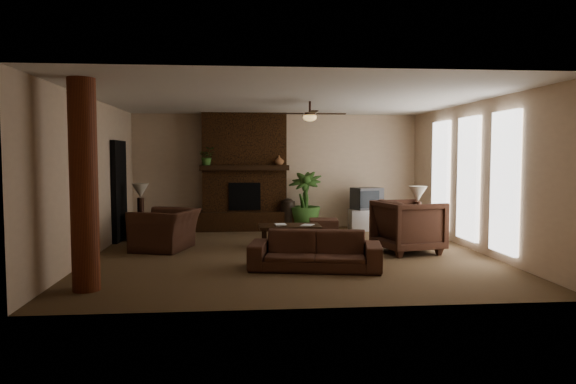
{
  "coord_description": "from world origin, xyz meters",
  "views": [
    {
      "loc": [
        -0.9,
        -9.53,
        1.8
      ],
      "look_at": [
        0.0,
        0.4,
        1.1
      ],
      "focal_mm": 32.91,
      "sensor_mm": 36.0,
      "label": 1
    }
  ],
  "objects": [
    {
      "name": "ottoman",
      "position": [
        0.91,
        1.81,
        0.2
      ],
      "size": [
        0.65,
        0.65,
        0.4
      ],
      "primitive_type": "cube",
      "rotation": [
        0.0,
        0.0,
        -0.09
      ],
      "color": "#462A1E",
      "rests_on": "ground"
    },
    {
      "name": "side_table_left",
      "position": [
        -3.05,
        1.85,
        0.28
      ],
      "size": [
        0.56,
        0.56,
        0.55
      ],
      "primitive_type": "cube",
      "rotation": [
        0.0,
        0.0,
        0.14
      ],
      "color": "black",
      "rests_on": "ground"
    },
    {
      "name": "side_table_right",
      "position": [
        2.49,
        0.33,
        0.28
      ],
      "size": [
        0.66,
        0.66,
        0.55
      ],
      "primitive_type": "cube",
      "rotation": [
        0.0,
        0.0,
        0.42
      ],
      "color": "black",
      "rests_on": "ground"
    },
    {
      "name": "floor_vase",
      "position": [
        0.22,
        2.94,
        0.43
      ],
      "size": [
        0.34,
        0.34,
        0.77
      ],
      "color": "black",
      "rests_on": "ground"
    },
    {
      "name": "ceiling_fan",
      "position": [
        0.4,
        0.3,
        2.53
      ],
      "size": [
        1.35,
        1.35,
        0.37
      ],
      "color": "black",
      "rests_on": "ceiling"
    },
    {
      "name": "sofa",
      "position": [
        0.27,
        -1.39,
        0.4
      ],
      "size": [
        2.13,
        0.98,
        0.8
      ],
      "primitive_type": "imported",
      "rotation": [
        0.0,
        0.0,
        -0.19
      ],
      "color": "#462A1E",
      "rests_on": "ground"
    },
    {
      "name": "coffee_table",
      "position": [
        0.06,
        0.68,
        0.37
      ],
      "size": [
        1.2,
        0.7,
        0.43
      ],
      "color": "black",
      "rests_on": "ground"
    },
    {
      "name": "tv",
      "position": [
        2.12,
        2.82,
        0.76
      ],
      "size": [
        0.77,
        0.7,
        0.52
      ],
      "color": "#343436",
      "rests_on": "tv_stand"
    },
    {
      "name": "floor_plant",
      "position": [
        0.63,
        2.95,
        0.39
      ],
      "size": [
        1.27,
        1.6,
        0.78
      ],
      "primitive_type": "imported",
      "rotation": [
        0.0,
        0.0,
        -0.41
      ],
      "color": "#365D25",
      "rests_on": "ground"
    },
    {
      "name": "log_column",
      "position": [
        -2.95,
        -2.4,
        1.4
      ],
      "size": [
        0.36,
        0.36,
        2.8
      ],
      "primitive_type": "cylinder",
      "color": "brown",
      "rests_on": "ground"
    },
    {
      "name": "book_a",
      "position": [
        -0.23,
        0.64,
        0.57
      ],
      "size": [
        0.22,
        0.04,
        0.29
      ],
      "primitive_type": "imported",
      "rotation": [
        0.0,
        0.0,
        0.07
      ],
      "color": "#999999",
      "rests_on": "coffee_table"
    },
    {
      "name": "mantel_vase",
      "position": [
        0.02,
        2.96,
        1.67
      ],
      "size": [
        0.25,
        0.26,
        0.22
      ],
      "primitive_type": "imported",
      "rotation": [
        0.0,
        0.0,
        -0.15
      ],
      "color": "brown",
      "rests_on": "fireplace"
    },
    {
      "name": "room_shell",
      "position": [
        0.0,
        0.0,
        1.4
      ],
      "size": [
        7.0,
        7.0,
        7.0
      ],
      "color": "brown",
      "rests_on": "ground"
    },
    {
      "name": "armchair_left",
      "position": [
        -2.33,
        0.6,
        0.51
      ],
      "size": [
        1.07,
        1.35,
        1.03
      ],
      "primitive_type": "imported",
      "rotation": [
        0.0,
        0.0,
        -1.87
      ],
      "color": "#462A1E",
      "rests_on": "ground"
    },
    {
      "name": "book_b",
      "position": [
        0.29,
        0.58,
        0.58
      ],
      "size": [
        0.2,
        0.11,
        0.29
      ],
      "primitive_type": "imported",
      "rotation": [
        0.0,
        0.0,
        -0.45
      ],
      "color": "#999999",
      "rests_on": "coffee_table"
    },
    {
      "name": "windows",
      "position": [
        3.45,
        0.2,
        1.35
      ],
      "size": [
        0.08,
        3.65,
        2.35
      ],
      "color": "white",
      "rests_on": "ground"
    },
    {
      "name": "lamp_left",
      "position": [
        -3.0,
        1.79,
        1.0
      ],
      "size": [
        0.46,
        0.46,
        0.65
      ],
      "color": "black",
      "rests_on": "side_table_left"
    },
    {
      "name": "tv_stand",
      "position": [
        2.12,
        2.77,
        0.25
      ],
      "size": [
        0.85,
        0.5,
        0.5
      ],
      "primitive_type": "cube",
      "rotation": [
        0.0,
        0.0,
        0.0
      ],
      "color": "silver",
      "rests_on": "ground"
    },
    {
      "name": "fireplace",
      "position": [
        -0.8,
        3.22,
        1.16
      ],
      "size": [
        2.4,
        0.7,
        2.8
      ],
      "color": "#412511",
      "rests_on": "ground"
    },
    {
      "name": "lamp_right",
      "position": [
        2.52,
        0.36,
        1.0
      ],
      "size": [
        0.38,
        0.38,
        0.65
      ],
      "color": "black",
      "rests_on": "side_table_right"
    },
    {
      "name": "mantel_plant",
      "position": [
        -1.67,
        2.94,
        1.72
      ],
      "size": [
        0.41,
        0.45,
        0.33
      ],
      "primitive_type": "imported",
      "rotation": [
        0.0,
        0.0,
        0.09
      ],
      "color": "#365D25",
      "rests_on": "fireplace"
    },
    {
      "name": "doorway",
      "position": [
        -3.44,
        1.8,
        1.05
      ],
      "size": [
        0.1,
        1.0,
        2.1
      ],
      "primitive_type": "cube",
      "color": "black",
      "rests_on": "ground"
    },
    {
      "name": "armchair_right",
      "position": [
        2.19,
        -0.12,
        0.54
      ],
      "size": [
        1.2,
        1.25,
        1.08
      ],
      "primitive_type": "imported",
      "rotation": [
        0.0,
        0.0,
        1.81
      ],
      "color": "#462A1E",
      "rests_on": "ground"
    }
  ]
}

